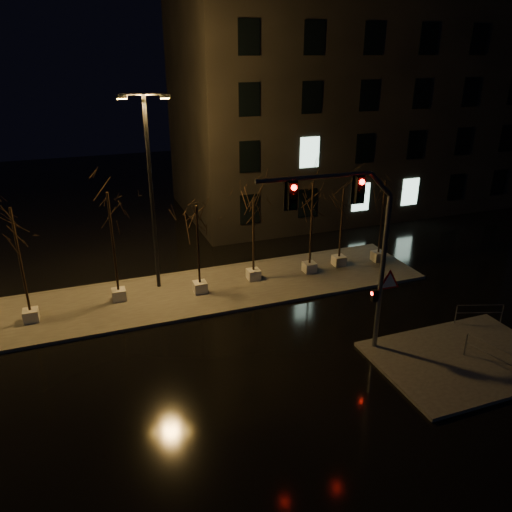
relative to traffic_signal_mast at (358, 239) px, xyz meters
name	(u,v)px	position (x,y,z in m)	size (l,w,h in m)	color
ground	(256,351)	(-3.45, 1.45, -4.99)	(90.00, 90.00, 0.00)	black
median	(216,289)	(-3.45, 7.45, -4.92)	(22.00, 5.00, 0.15)	#47453F
sidewalk_corner	(464,359)	(4.05, -2.05, -4.92)	(7.00, 5.00, 0.15)	#47453F
building	(347,106)	(10.55, 19.45, 2.51)	(25.00, 12.00, 15.00)	black
tree_0	(15,234)	(-12.17, 7.09, -0.70)	(1.80, 1.80, 5.46)	beige
tree_1	(110,218)	(-8.24, 7.82, -0.63)	(1.80, 1.80, 5.55)	beige
tree_2	(197,226)	(-4.32, 7.26, -1.31)	(1.80, 1.80, 4.65)	beige
tree_3	(253,217)	(-1.28, 7.76, -1.37)	(1.80, 1.80, 4.57)	beige
tree_4	(312,204)	(1.92, 7.58, -0.95)	(1.80, 1.80, 5.13)	beige
tree_5	(343,206)	(3.90, 7.86, -1.33)	(1.80, 1.80, 4.62)	beige
tree_6	(384,199)	(6.34, 7.64, -1.14)	(1.80, 1.80, 4.87)	beige
traffic_signal_mast	(358,239)	(0.00, 0.00, 0.00)	(6.03, 0.41, 7.37)	#5C5E64
streetlight_main	(150,182)	(-6.16, 8.65, 0.66)	(2.36, 0.87, 9.53)	black
guard_rail_a	(480,311)	(6.55, -0.05, -4.24)	(2.02, 0.71, 0.92)	#5C5E64
guard_rail_b	(491,353)	(4.44, -2.90, -4.18)	(0.56, 2.10, 1.02)	#5C5E64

